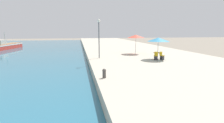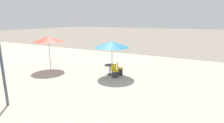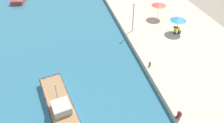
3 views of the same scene
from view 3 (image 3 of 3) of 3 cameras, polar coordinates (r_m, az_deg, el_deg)
quay_promenade at (r=47.07m, az=8.68°, el=15.50°), size 16.00×90.00×0.75m
fishing_boat_near at (r=24.10m, az=-13.65°, el=-10.54°), size 4.09×8.87×3.27m
cafe_umbrella_pink at (r=34.99m, az=16.95°, el=10.56°), size 2.45×2.45×2.46m
cafe_umbrella_white at (r=38.63m, az=12.12°, el=14.40°), size 2.41×2.41×2.66m
cafe_table at (r=35.89m, az=16.30°, el=8.28°), size 0.80×0.80×0.74m
cafe_chair_left at (r=35.36m, az=16.11°, el=7.44°), size 0.57×0.58×0.91m
cafe_chair_right at (r=35.65m, az=17.15°, el=7.50°), size 0.54×0.56×0.91m
person_at_quay at (r=22.83m, az=17.10°, el=-13.11°), size 0.55×0.36×1.01m
mooring_bollard at (r=27.95m, az=9.86°, el=-0.61°), size 0.26×0.26×0.65m
lamppost at (r=33.75m, az=5.63°, el=12.65°), size 0.36×0.36×4.56m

